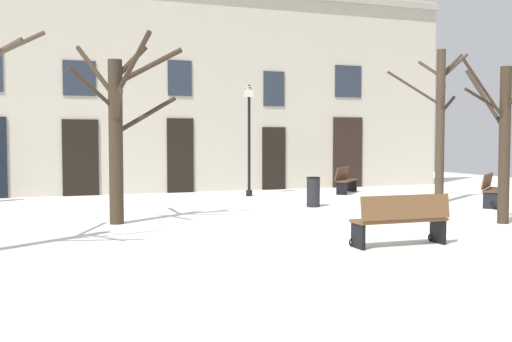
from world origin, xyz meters
The scene contains 10 objects.
ground_plane centered at (0.00, 0.00, 0.00)m, with size 34.28×34.28×0.00m, color white.
building_facade centered at (-0.01, 9.20, 3.86)m, with size 21.42×0.60×7.65m.
tree_left_of_center centered at (6.31, 2.85, 2.54)m, with size 2.88×1.73×4.61m.
tree_center centered at (4.87, -1.36, 1.99)m, with size 1.46×2.57×3.73m.
tree_right_of_center centered at (-3.39, 1.66, 2.22)m, with size 2.59×2.32×4.27m.
streetlamp centered at (1.62, 6.88, 2.31)m, with size 0.30×0.30×3.78m.
litter_bin centered at (2.27, 3.22, 0.43)m, with size 0.41×0.41×0.86m.
bench_far_corner centered at (7.20, 1.56, 0.48)m, with size 1.56×1.44×0.95m.
bench_by_litter_bin centered at (1.02, -3.03, 0.49)m, with size 1.85×0.54×0.96m.
bench_near_lamp centered at (5.21, 6.70, 0.48)m, with size 1.40×1.45×0.94m.
Camera 1 is at (-5.19, -12.27, 1.96)m, focal length 42.19 mm.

